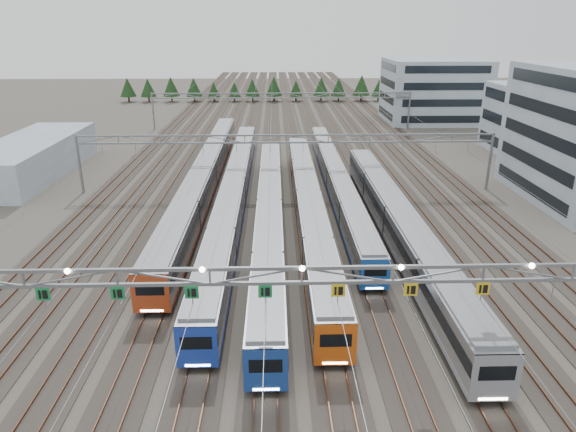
{
  "coord_description": "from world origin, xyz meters",
  "views": [
    {
      "loc": [
        -1.57,
        -27.99,
        21.64
      ],
      "look_at": [
        -0.31,
        20.57,
        3.5
      ],
      "focal_mm": 32.0,
      "sensor_mm": 36.0,
      "label": 1
    }
  ],
  "objects_px": {
    "train_a": "(206,174)",
    "gantry_near": "(301,279)",
    "train_d": "(308,203)",
    "train_e": "(336,178)",
    "depot_bldg_north": "(433,91)",
    "depot_bldg_mid": "(537,120)",
    "gantry_mid": "(287,146)",
    "train_b": "(234,190)",
    "train_f": "(397,222)",
    "gantry_far": "(282,100)",
    "west_shed": "(31,157)",
    "train_c": "(269,213)"
  },
  "relations": [
    {
      "from": "train_d",
      "to": "gantry_near",
      "type": "height_order",
      "value": "gantry_near"
    },
    {
      "from": "train_a",
      "to": "train_e",
      "type": "height_order",
      "value": "train_a"
    },
    {
      "from": "train_e",
      "to": "west_shed",
      "type": "bearing_deg",
      "value": 167.7
    },
    {
      "from": "train_c",
      "to": "train_e",
      "type": "bearing_deg",
      "value": 57.41
    },
    {
      "from": "train_f",
      "to": "west_shed",
      "type": "distance_m",
      "value": 57.12
    },
    {
      "from": "gantry_far",
      "to": "train_f",
      "type": "bearing_deg",
      "value": -79.88
    },
    {
      "from": "train_f",
      "to": "gantry_near",
      "type": "bearing_deg",
      "value": -117.1
    },
    {
      "from": "train_b",
      "to": "train_d",
      "type": "bearing_deg",
      "value": -30.56
    },
    {
      "from": "train_a",
      "to": "train_e",
      "type": "xyz_separation_m",
      "value": [
        18.0,
        -1.73,
        -0.3
      ]
    },
    {
      "from": "train_c",
      "to": "train_d",
      "type": "distance_m",
      "value": 5.54
    },
    {
      "from": "gantry_mid",
      "to": "gantry_far",
      "type": "height_order",
      "value": "same"
    },
    {
      "from": "gantry_near",
      "to": "train_a",
      "type": "bearing_deg",
      "value": 105.16
    },
    {
      "from": "west_shed",
      "to": "train_c",
      "type": "bearing_deg",
      "value": -33.3
    },
    {
      "from": "train_a",
      "to": "train_d",
      "type": "bearing_deg",
      "value": -42.99
    },
    {
      "from": "west_shed",
      "to": "train_f",
      "type": "bearing_deg",
      "value": -28.77
    },
    {
      "from": "gantry_mid",
      "to": "depot_bldg_north",
      "type": "bearing_deg",
      "value": 56.56
    },
    {
      "from": "train_f",
      "to": "gantry_mid",
      "type": "xyz_separation_m",
      "value": [
        -11.25,
        18.04,
        4.2
      ]
    },
    {
      "from": "train_d",
      "to": "gantry_far",
      "type": "distance_m",
      "value": 56.55
    },
    {
      "from": "train_d",
      "to": "train_e",
      "type": "bearing_deg",
      "value": 67.48
    },
    {
      "from": "train_b",
      "to": "train_d",
      "type": "height_order",
      "value": "train_d"
    },
    {
      "from": "train_e",
      "to": "train_f",
      "type": "bearing_deg",
      "value": -75.62
    },
    {
      "from": "gantry_mid",
      "to": "depot_bldg_north",
      "type": "distance_m",
      "value": 65.05
    },
    {
      "from": "depot_bldg_north",
      "to": "gantry_far",
      "type": "bearing_deg",
      "value": -165.49
    },
    {
      "from": "train_d",
      "to": "gantry_far",
      "type": "bearing_deg",
      "value": 92.29
    },
    {
      "from": "train_a",
      "to": "gantry_far",
      "type": "height_order",
      "value": "gantry_far"
    },
    {
      "from": "train_e",
      "to": "gantry_mid",
      "type": "distance_m",
      "value": 8.12
    },
    {
      "from": "train_f",
      "to": "gantry_mid",
      "type": "relative_size",
      "value": 0.91
    },
    {
      "from": "train_a",
      "to": "train_f",
      "type": "xyz_separation_m",
      "value": [
        22.5,
        -19.28,
        -0.02
      ]
    },
    {
      "from": "depot_bldg_north",
      "to": "west_shed",
      "type": "height_order",
      "value": "depot_bldg_north"
    },
    {
      "from": "train_a",
      "to": "gantry_far",
      "type": "xyz_separation_m",
      "value": [
        11.25,
        43.76,
        4.18
      ]
    },
    {
      "from": "train_b",
      "to": "train_e",
      "type": "distance_m",
      "value": 14.59
    },
    {
      "from": "train_e",
      "to": "gantry_mid",
      "type": "bearing_deg",
      "value": 175.82
    },
    {
      "from": "depot_bldg_north",
      "to": "depot_bldg_mid",
      "type": "bearing_deg",
      "value": -75.55
    },
    {
      "from": "train_b",
      "to": "west_shed",
      "type": "height_order",
      "value": "west_shed"
    },
    {
      "from": "train_c",
      "to": "gantry_mid",
      "type": "xyz_separation_m",
      "value": [
        2.25,
        14.57,
        4.34
      ]
    },
    {
      "from": "gantry_far",
      "to": "depot_bldg_mid",
      "type": "xyz_separation_m",
      "value": [
        44.47,
        -24.2,
        -0.41
      ]
    },
    {
      "from": "train_d",
      "to": "gantry_mid",
      "type": "height_order",
      "value": "gantry_mid"
    },
    {
      "from": "train_d",
      "to": "train_a",
      "type": "bearing_deg",
      "value": 137.01
    },
    {
      "from": "train_e",
      "to": "gantry_mid",
      "type": "relative_size",
      "value": 1.04
    },
    {
      "from": "train_f",
      "to": "gantry_mid",
      "type": "distance_m",
      "value": 21.67
    },
    {
      "from": "gantry_far",
      "to": "train_a",
      "type": "bearing_deg",
      "value": -104.42
    },
    {
      "from": "gantry_mid",
      "to": "train_b",
      "type": "bearing_deg",
      "value": -138.21
    },
    {
      "from": "gantry_far",
      "to": "depot_bldg_north",
      "type": "distance_m",
      "value": 37.03
    },
    {
      "from": "train_f",
      "to": "gantry_near",
      "type": "distance_m",
      "value": 25.28
    },
    {
      "from": "train_d",
      "to": "gantry_far",
      "type": "relative_size",
      "value": 1.02
    },
    {
      "from": "gantry_near",
      "to": "depot_bldg_north",
      "type": "xyz_separation_m",
      "value": [
        35.89,
        94.4,
        0.03
      ]
    },
    {
      "from": "train_a",
      "to": "gantry_mid",
      "type": "distance_m",
      "value": 12.07
    },
    {
      "from": "train_a",
      "to": "gantry_near",
      "type": "height_order",
      "value": "gantry_near"
    },
    {
      "from": "train_b",
      "to": "train_f",
      "type": "height_order",
      "value": "train_f"
    },
    {
      "from": "gantry_far",
      "to": "west_shed",
      "type": "bearing_deg",
      "value": -137.51
    }
  ]
}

